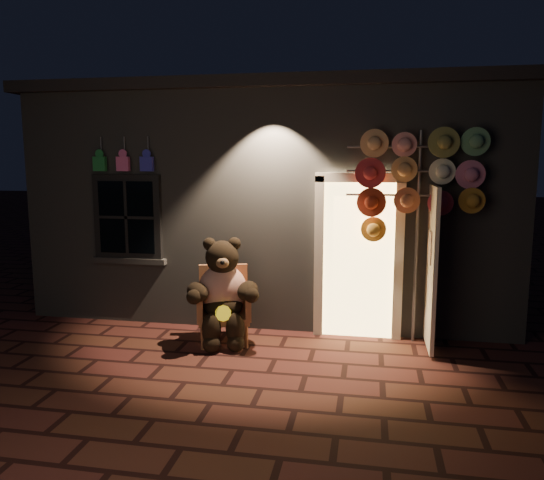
# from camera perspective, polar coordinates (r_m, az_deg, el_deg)

# --- Properties ---
(ground) EXTENTS (60.00, 60.00, 0.00)m
(ground) POSITION_cam_1_polar(r_m,az_deg,el_deg) (6.20, -4.29, -13.78)
(ground) COLOR #4D211D
(ground) RESTS_ON ground
(shop_building) EXTENTS (7.30, 5.95, 3.51)m
(shop_building) POSITION_cam_1_polar(r_m,az_deg,el_deg) (9.65, 1.68, 4.96)
(shop_building) COLOR slate
(shop_building) RESTS_ON ground
(wicker_armchair) EXTENTS (0.80, 0.76, 0.98)m
(wicker_armchair) POSITION_cam_1_polar(r_m,az_deg,el_deg) (7.01, -5.21, -6.88)
(wicker_armchair) COLOR #905D38
(wicker_armchair) RESTS_ON ground
(teddy_bear) EXTENTS (0.97, 0.88, 1.38)m
(teddy_bear) POSITION_cam_1_polar(r_m,az_deg,el_deg) (6.84, -5.33, -5.61)
(teddy_bear) COLOR #BE3614
(teddy_bear) RESTS_ON ground
(hat_rack) EXTENTS (1.70, 0.22, 2.74)m
(hat_rack) POSITION_cam_1_polar(r_m,az_deg,el_deg) (6.83, 15.39, 6.51)
(hat_rack) COLOR #59595E
(hat_rack) RESTS_ON ground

